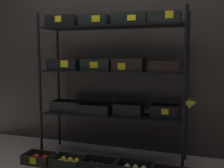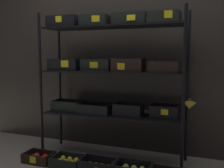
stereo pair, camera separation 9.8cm
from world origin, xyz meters
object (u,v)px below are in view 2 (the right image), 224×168
crate_ground_kiwi (98,167)px  crate_ground_apple_red (39,158)px  display_rack (111,70)px  crate_ground_lemon (68,162)px

crate_ground_kiwi → crate_ground_apple_red: bearing=179.9°
display_rack → crate_ground_kiwi: size_ratio=4.78×
display_rack → crate_ground_lemon: display_rack is taller
crate_ground_kiwi → display_rack: bearing=90.5°
display_rack → crate_ground_apple_red: bearing=-150.4°
crate_ground_lemon → crate_ground_kiwi: size_ratio=0.91×
crate_ground_apple_red → crate_ground_kiwi: size_ratio=0.89×
display_rack → crate_ground_lemon: 1.11m
crate_ground_apple_red → crate_ground_lemon: bearing=1.4°
crate_ground_apple_red → crate_ground_kiwi: bearing=-0.1°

